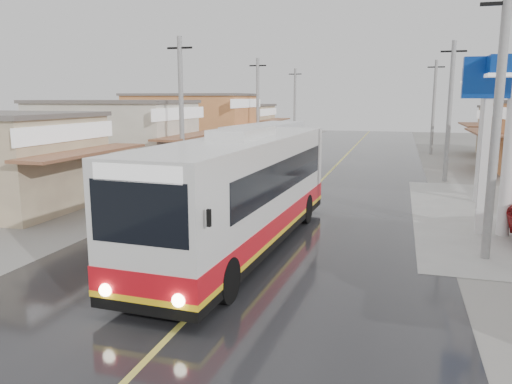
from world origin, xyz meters
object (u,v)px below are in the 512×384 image
coach_bus (244,192)px  tyre_stack (165,191)px  cyclist (229,184)px  tricycle_near (139,173)px  second_bus (266,146)px  tricycle_far (162,167)px

coach_bus → tyre_stack: 10.00m
cyclist → coach_bus: bearing=-62.1°
cyclist → tricycle_near: cyclist is taller
second_bus → cyclist: second_bus is taller
coach_bus → tricycle_far: size_ratio=5.65×
coach_bus → second_bus: bearing=105.3°
tricycle_far → cyclist: bearing=-23.5°
second_bus → tyre_stack: (-2.76, -9.46, -1.44)m
tricycle_near → tricycle_far: size_ratio=0.93×
second_bus → cyclist: 8.79m
tricycle_far → tyre_stack: (1.84, -3.50, -0.67)m
second_bus → tyre_stack: bearing=-100.8°
coach_bus → tricycle_near: 12.11m
tricycle_near → tyre_stack: (2.02, -1.11, -0.62)m
coach_bus → cyclist: size_ratio=6.54×
tricycle_far → coach_bus: bearing=-47.1°
cyclist → tricycle_near: size_ratio=0.92×
tyre_stack → second_bus: bearing=73.7°
second_bus → tyre_stack: second_bus is taller
second_bus → tricycle_far: size_ratio=4.34×
coach_bus → tricycle_near: bearing=137.8°
tyre_stack → tricycle_near: bearing=151.2°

